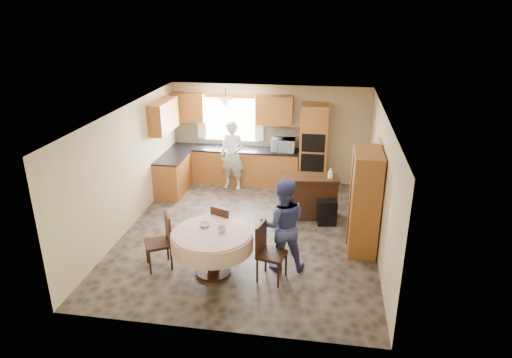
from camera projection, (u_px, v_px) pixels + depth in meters
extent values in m
cube|color=brown|center=(249.00, 233.00, 9.33)|extent=(5.00, 6.00, 0.01)
cube|color=white|center=(248.00, 113.00, 8.41)|extent=(5.00, 6.00, 0.01)
cube|color=tan|center=(269.00, 134.00, 11.63)|extent=(5.00, 0.02, 2.50)
cube|color=tan|center=(210.00, 255.00, 6.12)|extent=(5.00, 0.02, 2.50)
cube|color=tan|center=(127.00, 169.00, 9.24)|extent=(0.02, 6.00, 2.50)
cube|color=tan|center=(380.00, 183.00, 8.50)|extent=(0.02, 6.00, 2.50)
cube|color=white|center=(230.00, 119.00, 11.63)|extent=(1.40, 0.03, 1.10)
cube|color=white|center=(201.00, 117.00, 11.68)|extent=(0.22, 0.02, 1.15)
cube|color=white|center=(259.00, 119.00, 11.45)|extent=(0.22, 0.02, 1.15)
cube|color=#B97331|center=(235.00, 166.00, 11.78)|extent=(3.30, 0.60, 0.88)
cube|color=black|center=(234.00, 149.00, 11.61)|extent=(3.30, 0.64, 0.04)
cube|color=#B97331|center=(173.00, 175.00, 11.15)|extent=(0.60, 1.20, 0.88)
cube|color=black|center=(172.00, 157.00, 10.98)|extent=(0.64, 1.20, 0.04)
cube|color=#BEB286|center=(236.00, 135.00, 11.77)|extent=(3.30, 0.02, 0.55)
cube|color=#BE6C2F|center=(188.00, 107.00, 11.54)|extent=(0.85, 0.33, 0.72)
cube|color=#BE6C2F|center=(275.00, 110.00, 11.21)|extent=(0.90, 0.33, 0.72)
cube|color=#BE6C2F|center=(163.00, 116.00, 10.63)|extent=(0.33, 1.20, 0.72)
cube|color=#B97331|center=(314.00, 147.00, 11.24)|extent=(0.66, 0.62, 2.12)
cube|color=black|center=(313.00, 143.00, 10.88)|extent=(0.56, 0.01, 0.45)
cube|color=black|center=(312.00, 163.00, 11.07)|extent=(0.56, 0.01, 0.45)
cone|color=beige|center=(226.00, 103.00, 11.00)|extent=(0.36, 0.36, 0.18)
cube|color=#3D2210|center=(309.00, 198.00, 9.86)|extent=(1.29, 0.67, 0.88)
cube|color=black|center=(327.00, 212.00, 9.60)|extent=(0.44, 0.34, 0.54)
cube|color=#B97331|center=(365.00, 201.00, 8.44)|extent=(0.51, 1.01, 1.93)
cylinder|color=#3D2210|center=(213.00, 254.00, 7.83)|extent=(0.21, 0.21, 0.73)
cylinder|color=#3D2210|center=(213.00, 271.00, 7.96)|extent=(0.62, 0.62, 0.04)
cylinder|color=#F9E4CC|center=(212.00, 233.00, 7.69)|extent=(1.34, 1.34, 0.05)
cylinder|color=#F9E4CC|center=(212.00, 241.00, 7.74)|extent=(1.40, 1.40, 0.29)
cube|color=#3D2210|center=(158.00, 244.00, 7.98)|extent=(0.59, 0.59, 0.05)
cube|color=#3D2210|center=(168.00, 228.00, 7.94)|extent=(0.24, 0.38, 0.51)
cylinder|color=#3D2210|center=(145.00, 260.00, 7.93)|extent=(0.04, 0.04, 0.44)
cylinder|color=#3D2210|center=(165.00, 262.00, 7.87)|extent=(0.04, 0.04, 0.44)
cylinder|color=#3D2210|center=(153.00, 249.00, 8.27)|extent=(0.04, 0.04, 0.44)
cylinder|color=#3D2210|center=(173.00, 251.00, 8.21)|extent=(0.04, 0.04, 0.44)
cube|color=#3D2210|center=(226.00, 229.00, 8.52)|extent=(0.54, 0.54, 0.05)
cube|color=#3D2210|center=(220.00, 220.00, 8.28)|extent=(0.38, 0.19, 0.49)
cylinder|color=#3D2210|center=(215.00, 244.00, 8.47)|extent=(0.04, 0.04, 0.42)
cylinder|color=#3D2210|center=(234.00, 245.00, 8.42)|extent=(0.04, 0.04, 0.42)
cylinder|color=#3D2210|center=(220.00, 235.00, 8.80)|extent=(0.04, 0.04, 0.42)
cylinder|color=#3D2210|center=(237.00, 236.00, 8.74)|extent=(0.04, 0.04, 0.42)
cube|color=#3D2210|center=(272.00, 255.00, 7.61)|extent=(0.53, 0.53, 0.05)
cube|color=#3D2210|center=(261.00, 238.00, 7.58)|extent=(0.14, 0.42, 0.52)
cylinder|color=#3D2210|center=(259.00, 273.00, 7.56)|extent=(0.04, 0.04, 0.45)
cylinder|color=#3D2210|center=(282.00, 275.00, 7.50)|extent=(0.04, 0.04, 0.45)
cylinder|color=#3D2210|center=(262.00, 261.00, 7.90)|extent=(0.04, 0.04, 0.45)
cylinder|color=#3D2210|center=(284.00, 262.00, 7.85)|extent=(0.04, 0.04, 0.45)
cube|color=gold|center=(380.00, 152.00, 8.67)|extent=(0.05, 0.52, 0.43)
cube|color=silver|center=(378.00, 152.00, 8.67)|extent=(0.01, 0.43, 0.34)
imported|color=silver|center=(283.00, 145.00, 11.31)|extent=(0.59, 0.41, 0.32)
imported|color=silver|center=(232.00, 155.00, 11.25)|extent=(0.69, 0.52, 1.73)
imported|color=#3B4380|center=(283.00, 225.00, 7.82)|extent=(0.93, 0.79, 1.68)
imported|color=#B2B2B2|center=(297.00, 177.00, 9.73)|extent=(0.32, 0.32, 0.06)
imported|color=silver|center=(330.00, 174.00, 9.58)|extent=(0.13, 0.13, 0.28)
imported|color=#B2B2B2|center=(222.00, 229.00, 7.64)|extent=(0.15, 0.15, 0.11)
imported|color=#B2B2B2|center=(205.00, 225.00, 7.85)|extent=(0.24, 0.24, 0.06)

